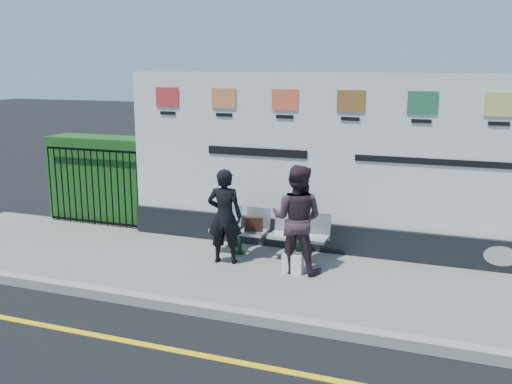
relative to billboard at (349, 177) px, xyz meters
The scene contains 12 objects.
ground 4.13m from the billboard, 97.40° to the right, with size 80.00×80.00×0.00m, color black.
pavement 1.98m from the billboard, 110.32° to the right, with size 14.00×3.00×0.12m, color slate.
kerb 3.19m from the billboard, 99.95° to the right, with size 14.00×0.18×0.14m, color gray.
yellow_line 4.13m from the billboard, 97.40° to the right, with size 14.00×0.10×0.01m, color yellow.
billboard is the anchor object (origin of this frame).
hedge 5.11m from the billboard, behind, with size 2.35×0.70×1.70m, color #1A4F18.
railing 5.10m from the billboard, behind, with size 2.05×0.06×1.54m, color black, non-canonical shape.
bench 1.74m from the billboard, 150.19° to the right, with size 1.98×0.52×0.42m, color #B2B8BB, non-canonical shape.
woman_left 2.16m from the billboard, 146.41° to the right, with size 0.56×0.37×1.53m, color black.
woman_right 1.36m from the billboard, 115.63° to the right, with size 0.81×0.63×1.66m, color #35222A.
handbag_brown 1.75m from the billboard, 154.94° to the right, with size 0.30×0.13×0.23m, color black.
carrier_bag_white 1.78m from the billboard, 114.83° to the right, with size 0.31×0.19×0.31m, color white.
Camera 1 is at (2.26, -5.33, 3.23)m, focal length 40.00 mm.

